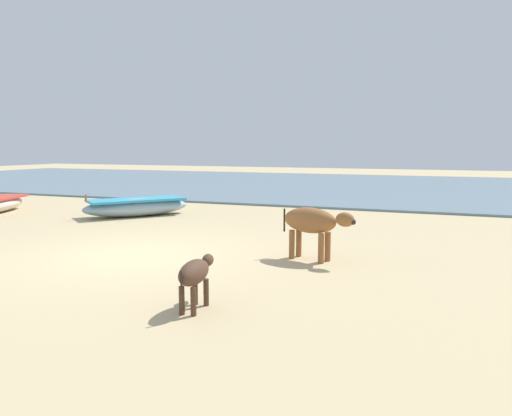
% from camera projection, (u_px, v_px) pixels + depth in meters
% --- Properties ---
extents(ground, '(80.00, 80.00, 0.00)m').
position_uv_depth(ground, '(134.00, 256.00, 9.82)').
color(ground, tan).
extents(sea_water, '(60.00, 20.00, 0.08)m').
position_uv_depth(sea_water, '(338.00, 185.00, 26.94)').
color(sea_water, slate).
rests_on(sea_water, ground).
extents(fishing_boat_0, '(2.91, 3.26, 0.75)m').
position_uv_depth(fishing_boat_0, '(137.00, 206.00, 15.36)').
color(fishing_boat_0, '#8CA5B7').
rests_on(fishing_boat_0, ground).
extents(cow_adult_brown, '(1.52, 0.74, 1.01)m').
position_uv_depth(cow_adult_brown, '(312.00, 223.00, 9.35)').
color(cow_adult_brown, brown).
rests_on(cow_adult_brown, ground).
extents(calf_near_dark, '(0.37, 1.04, 0.67)m').
position_uv_depth(calf_near_dark, '(195.00, 274.00, 6.55)').
color(calf_near_dark, '#4C3323').
rests_on(calf_near_dark, ground).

